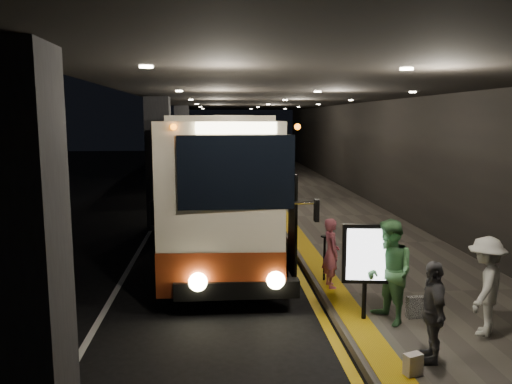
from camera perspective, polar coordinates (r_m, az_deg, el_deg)
name	(u,v)px	position (r m, az deg, el deg)	size (l,w,h in m)	color
ground	(202,261)	(13.31, -6.18, -7.80)	(90.00, 90.00, 0.00)	black
lane_line_white	(155,222)	(18.29, -11.43, -3.41)	(0.12, 50.00, 0.01)	silver
kerb_stripe_yellow	(270,220)	(18.26, 1.63, -3.27)	(0.18, 50.00, 0.01)	gold
sidewalk	(335,217)	(18.66, 8.99, -2.90)	(4.50, 50.00, 0.15)	#514C44
tactile_strip	(284,216)	(18.29, 3.19, -2.77)	(0.50, 50.00, 0.01)	gold
terminal_wall	(397,138)	(18.97, 15.85, 5.98)	(0.10, 50.00, 6.00)	black
support_columns	(159,164)	(16.95, -11.03, 3.17)	(0.80, 24.80, 4.40)	black
canopy	(275,93)	(17.92, 2.18, 11.29)	(9.00, 50.00, 0.40)	black
coach_main	(228,185)	(14.83, -3.17, 0.85)	(3.01, 11.83, 3.66)	beige
coach_second	(226,148)	(32.40, -3.40, 5.07)	(3.13, 12.07, 3.76)	beige
coach_third	(221,142)	(42.98, -4.00, 5.73)	(2.90, 11.25, 3.50)	beige
passenger_boarding	(331,253)	(10.72, 8.58, -6.90)	(0.54, 0.36, 1.49)	#CF6075
passenger_waiting_green	(390,272)	(9.08, 15.05, -8.81)	(0.89, 0.55, 1.83)	#48814D
passenger_waiting_white	(485,286)	(9.19, 24.75, -9.71)	(1.07, 0.49, 1.65)	beige
passenger_waiting_grey	(432,311)	(7.94, 19.51, -12.74)	(0.89, 0.46, 1.52)	#505055
bag_polka	(416,307)	(9.65, 17.77, -12.42)	(0.32, 0.14, 0.39)	black
bag_plain	(413,365)	(7.69, 17.51, -18.29)	(0.25, 0.15, 0.31)	silver
info_sign	(366,256)	(9.03, 12.43, -7.14)	(0.82, 0.22, 1.73)	black
stanchion_post	(324,259)	(11.17, 7.81, -7.54)	(0.05, 0.05, 1.00)	black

